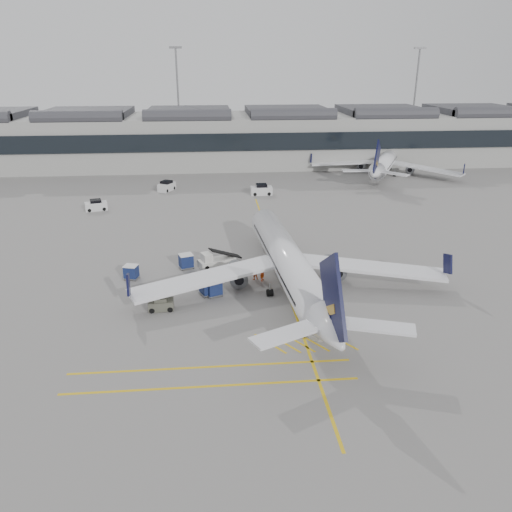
{
  "coord_description": "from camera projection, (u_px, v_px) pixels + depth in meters",
  "views": [
    {
      "loc": [
        2.51,
        -43.26,
        22.31
      ],
      "look_at": [
        6.71,
        3.17,
        4.0
      ],
      "focal_mm": 35.0,
      "sensor_mm": 36.0,
      "label": 1
    }
  ],
  "objects": [
    {
      "name": "ground",
      "position": [
        190.0,
        309.0,
        48.05
      ],
      "size": [
        220.0,
        220.0,
        0.0
      ],
      "primitive_type": "plane",
      "color": "gray",
      "rests_on": "ground"
    },
    {
      "name": "ramp_agent_b",
      "position": [
        254.0,
        272.0,
        54.25
      ],
      "size": [
        0.91,
        0.78,
        1.62
      ],
      "primitive_type": "imported",
      "rotation": [
        0.0,
        0.0,
        3.38
      ],
      "color": "#E7550C",
      "rests_on": "ground"
    },
    {
      "name": "safety_cone_engine",
      "position": [
        328.0,
        273.0,
        55.42
      ],
      "size": [
        0.37,
        0.37,
        0.51
      ],
      "primitive_type": "cone",
      "color": "#F24C0A",
      "rests_on": "ground"
    },
    {
      "name": "safety_cone_nose",
      "position": [
        273.0,
        236.0,
        67.08
      ],
      "size": [
        0.4,
        0.4,
        0.55
      ],
      "primitive_type": "cone",
      "color": "#F24C0A",
      "rests_on": "ground"
    },
    {
      "name": "service_van_left",
      "position": [
        96.0,
        205.0,
        79.43
      ],
      "size": [
        3.71,
        2.54,
        1.73
      ],
      "rotation": [
        0.0,
        0.0,
        0.28
      ],
      "color": "silver",
      "rests_on": "ground"
    },
    {
      "name": "terminal",
      "position": [
        199.0,
        137.0,
        112.48
      ],
      "size": [
        200.0,
        20.45,
        12.4
      ],
      "color": "#9E9E99",
      "rests_on": "ground"
    },
    {
      "name": "belt_loader",
      "position": [
        216.0,
        260.0,
        58.06
      ],
      "size": [
        5.29,
        3.32,
        2.11
      ],
      "rotation": [
        0.0,
        0.0,
        0.4
      ],
      "color": "silver",
      "rests_on": "ground"
    },
    {
      "name": "airliner_far",
      "position": [
        386.0,
        161.0,
        104.04
      ],
      "size": [
        28.47,
        31.41,
        9.1
      ],
      "rotation": [
        0.0,
        0.0,
        -0.46
      ],
      "color": "white",
      "rests_on": "ground"
    },
    {
      "name": "service_van_right",
      "position": [
        261.0,
        190.0,
        88.62
      ],
      "size": [
        3.8,
        1.98,
        1.93
      ],
      "rotation": [
        0.0,
        0.0,
        0.03
      ],
      "color": "silver",
      "rests_on": "ground"
    },
    {
      "name": "service_van_mid",
      "position": [
        167.0,
        186.0,
        91.43
      ],
      "size": [
        3.27,
        3.97,
        1.83
      ],
      "rotation": [
        0.0,
        0.0,
        1.07
      ],
      "color": "silver",
      "rests_on": "ground"
    },
    {
      "name": "light_masts",
      "position": [
        192.0,
        95.0,
        122.33
      ],
      "size": [
        113.0,
        0.6,
        25.45
      ],
      "color": "slate",
      "rests_on": "ground"
    },
    {
      "name": "baggage_cart_d",
      "position": [
        131.0,
        272.0,
        54.37
      ],
      "size": [
        1.78,
        1.59,
        1.58
      ],
      "rotation": [
        0.0,
        0.0,
        -0.27
      ],
      "color": "gray",
      "rests_on": "ground"
    },
    {
      "name": "pushback_tug",
      "position": [
        161.0,
        304.0,
        47.7
      ],
      "size": [
        2.43,
        1.57,
        1.32
      ],
      "rotation": [
        0.0,
        0.0,
        0.05
      ],
      "color": "#525245",
      "rests_on": "ground"
    },
    {
      "name": "baggage_cart_c",
      "position": [
        209.0,
        285.0,
        50.69
      ],
      "size": [
        2.2,
        2.04,
        1.85
      ],
      "rotation": [
        0.0,
        0.0,
        0.43
      ],
      "color": "gray",
      "rests_on": "ground"
    },
    {
      "name": "baggage_cart_a",
      "position": [
        214.0,
        288.0,
        50.44
      ],
      "size": [
        1.93,
        1.78,
        1.64
      ],
      "rotation": [
        0.0,
        0.0,
        0.39
      ],
      "color": "gray",
      "rests_on": "ground"
    },
    {
      "name": "baggage_cart_b",
      "position": [
        186.0,
        261.0,
        57.15
      ],
      "size": [
        1.96,
        1.78,
        1.7
      ],
      "rotation": [
        0.0,
        0.0,
        0.33
      ],
      "color": "gray",
      "rests_on": "ground"
    },
    {
      "name": "airliner_main",
      "position": [
        289.0,
        263.0,
        51.53
      ],
      "size": [
        32.79,
        35.93,
        9.55
      ],
      "rotation": [
        0.0,
        0.0,
        0.07
      ],
      "color": "white",
      "rests_on": "ground"
    },
    {
      "name": "apron_markings",
      "position": [
        279.0,
        266.0,
        58.16
      ],
      "size": [
        0.25,
        60.0,
        0.01
      ],
      "primitive_type": "cube",
      "color": "gold",
      "rests_on": "ground"
    },
    {
      "name": "ramp_agent_a",
      "position": [
        262.0,
        272.0,
        53.92
      ],
      "size": [
        0.71,
        0.82,
        1.89
      ],
      "primitive_type": "imported",
      "rotation": [
        0.0,
        0.0,
        1.12
      ],
      "color": "#EF430C",
      "rests_on": "ground"
    }
  ]
}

